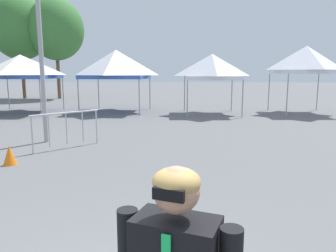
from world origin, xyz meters
TOP-DOWN VIEW (x-y plane):
  - canopy_tent_far_right at (-8.50, 14.94)m, footprint 3.67×3.67m
  - canopy_tent_behind_right at (-3.42, 15.74)m, footprint 3.56×3.56m
  - canopy_tent_left_of_center at (1.85, 15.05)m, footprint 3.04×3.04m
  - canopy_tent_right_of_center at (6.89, 15.70)m, footprint 3.24×3.24m
  - light_pole_near_lift at (-3.92, 7.64)m, footprint 0.36×0.36m
  - tree_behind_tents_center at (-10.36, 24.45)m, footprint 4.56×4.56m
  - tree_behind_tents_left at (-13.41, 24.41)m, footprint 4.78×4.78m
  - crowd_barrier_by_lift at (-2.93, 6.84)m, footprint 1.48×1.56m
  - traffic_cone_lot_center at (-3.66, 5.05)m, footprint 0.32×0.32m

SIDE VIEW (x-z plane):
  - traffic_cone_lot_center at x=-3.66m, z-range 0.00..0.48m
  - crowd_barrier_by_lift at x=-2.93m, z-range 0.22..1.29m
  - canopy_tent_left_of_center at x=1.85m, z-range 0.91..4.07m
  - canopy_tent_far_right at x=-8.50m, z-range 0.94..4.10m
  - canopy_tent_behind_right at x=-3.42m, z-range 0.93..4.37m
  - canopy_tent_right_of_center at x=6.89m, z-range 1.07..4.68m
  - light_pole_near_lift at x=-3.92m, z-range 0.55..7.93m
  - tree_behind_tents_center at x=-10.36m, z-range 1.58..9.78m
  - tree_behind_tents_left at x=-13.41m, z-range 1.60..10.08m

